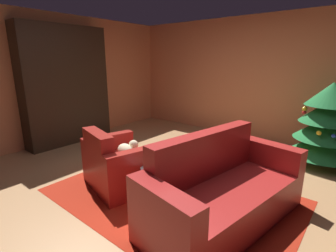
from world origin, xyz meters
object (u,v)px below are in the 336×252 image
(coffee_table, at_px, (171,170))
(bottle_on_table, at_px, (156,163))
(decorated_tree, at_px, (327,124))
(couch_red, at_px, (222,192))
(book_stack_on_table, at_px, (172,164))
(bookshelf_unit, at_px, (71,87))
(armchair_red, at_px, (119,165))

(coffee_table, bearing_deg, bottle_on_table, -111.98)
(decorated_tree, bearing_deg, couch_red, -104.04)
(couch_red, bearing_deg, book_stack_on_table, -174.22)
(bookshelf_unit, xyz_separation_m, decorated_tree, (4.25, 1.86, -0.45))
(coffee_table, bearing_deg, book_stack_on_table, -46.44)
(armchair_red, bearing_deg, decorated_tree, 51.96)
(bookshelf_unit, bearing_deg, couch_red, -7.72)
(bookshelf_unit, relative_size, couch_red, 1.15)
(coffee_table, relative_size, bottle_on_table, 3.02)
(bookshelf_unit, height_order, decorated_tree, bookshelf_unit)
(armchair_red, distance_m, decorated_tree, 3.28)
(couch_red, bearing_deg, decorated_tree, 75.96)
(coffee_table, height_order, decorated_tree, decorated_tree)
(armchair_red, distance_m, couch_red, 1.43)
(coffee_table, xyz_separation_m, bottle_on_table, (-0.08, -0.19, 0.13))
(couch_red, relative_size, bottle_on_table, 8.19)
(armchair_red, height_order, bottle_on_table, armchair_red)
(bookshelf_unit, relative_size, coffee_table, 3.13)
(bookshelf_unit, height_order, book_stack_on_table, bookshelf_unit)
(bookshelf_unit, distance_m, armchair_red, 2.49)
(coffee_table, relative_size, book_stack_on_table, 3.18)
(book_stack_on_table, bearing_deg, bottle_on_table, -125.42)
(armchair_red, height_order, couch_red, couch_red)
(armchair_red, height_order, book_stack_on_table, armchair_red)
(bookshelf_unit, height_order, armchair_red, bookshelf_unit)
(coffee_table, distance_m, decorated_tree, 2.71)
(bookshelf_unit, distance_m, bottle_on_table, 3.07)
(couch_red, bearing_deg, bottle_on_table, -163.67)
(armchair_red, relative_size, couch_red, 0.55)
(bookshelf_unit, xyz_separation_m, coffee_table, (3.00, -0.53, -0.74))
(bookshelf_unit, xyz_separation_m, book_stack_on_table, (3.03, -0.56, -0.64))
(armchair_red, xyz_separation_m, bottle_on_table, (0.68, -0.01, 0.23))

